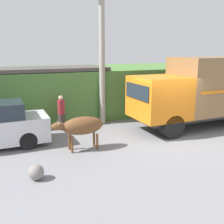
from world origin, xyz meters
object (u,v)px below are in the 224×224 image
Objects in this scene: brown_cow at (82,126)px; pedestrian_on_hill at (61,111)px; roadside_rock at (36,172)px; utility_pole at (102,53)px; cargo_truck at (208,89)px.

pedestrian_on_hill is at bearing 91.16° from brown_cow.
pedestrian_on_hill reaches higher than roadside_rock.
pedestrian_on_hill is 4.92m from roadside_rock.
roadside_rock is at bearing 40.14° from pedestrian_on_hill.
roadside_rock is (-3.92, -4.78, -3.29)m from utility_pole.
cargo_truck is 5.36m from utility_pole.
brown_cow is 4.32× the size of roadside_rock.
cargo_truck is at bearing -27.72° from utility_pole.
roadside_rock is at bearing -138.86° from brown_cow.
cargo_truck is 16.17× the size of roadside_rock.
brown_cow reaches higher than roadside_rock.
pedestrian_on_hill is 0.24× the size of utility_pole.
brown_cow is at bearing 42.32° from roadside_rock.
utility_pole is 7.00m from roadside_rock.
utility_pole is (2.13, 0.24, 2.63)m from pedestrian_on_hill.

